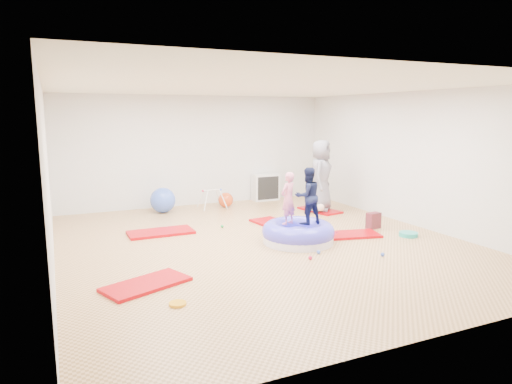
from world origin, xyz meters
name	(u,v)px	position (x,y,z in m)	size (l,w,h in m)	color
room	(263,167)	(0.00, 0.00, 1.40)	(7.01, 8.01, 2.81)	tan
gym_mat_front_left	(146,284)	(-2.36, -1.27, 0.02)	(1.16, 0.58, 0.05)	#A70213
gym_mat_mid_left	(161,232)	(-1.56, 1.43, 0.03)	(1.26, 0.63, 0.05)	#A70213
gym_mat_center_back	(274,224)	(0.81, 1.15, 0.02)	(1.15, 0.57, 0.05)	#A70213
gym_mat_right	(350,235)	(1.74, -0.25, 0.02)	(1.13, 0.57, 0.05)	#A70213
gym_mat_rear_right	(320,210)	(2.45, 1.96, 0.02)	(1.07, 0.54, 0.04)	#A70213
inflatable_cushion	(298,234)	(0.61, -0.24, 0.16)	(1.33, 1.33, 0.42)	silver
child_pink	(288,196)	(0.45, -0.12, 0.87)	(0.35, 0.23, 0.96)	#DC6D8E
child_navy	(308,193)	(0.78, -0.26, 0.91)	(0.51, 0.40, 1.05)	#0F1434
adult_caregiver	(321,175)	(2.41, 1.89, 0.89)	(0.82, 0.54, 1.68)	slate
infant	(318,207)	(2.24, 1.71, 0.16)	(0.37, 0.38, 0.22)	silver
ball_pit_balls	(306,242)	(0.69, -0.40, 0.03)	(1.90, 2.98, 0.07)	#C31940
exercise_ball_blue	(163,200)	(-1.07, 3.35, 0.30)	(0.60, 0.60, 0.60)	blue
exercise_ball_orange	(226,200)	(0.53, 3.33, 0.19)	(0.37, 0.37, 0.37)	#D4461A
infant_play_gym	(212,196)	(0.14, 3.28, 0.32)	(0.63, 0.60, 0.48)	silver
cube_shelf	(266,187)	(1.86, 3.79, 0.36)	(0.72, 0.35, 0.72)	silver
balance_disc	(408,234)	(2.76, -0.75, 0.04)	(0.36, 0.36, 0.08)	teal
backpack	(373,220)	(2.55, 0.05, 0.16)	(0.28, 0.17, 0.33)	maroon
yellow_toy	(178,304)	(-2.13, -2.07, 0.02)	(0.22, 0.22, 0.03)	orange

